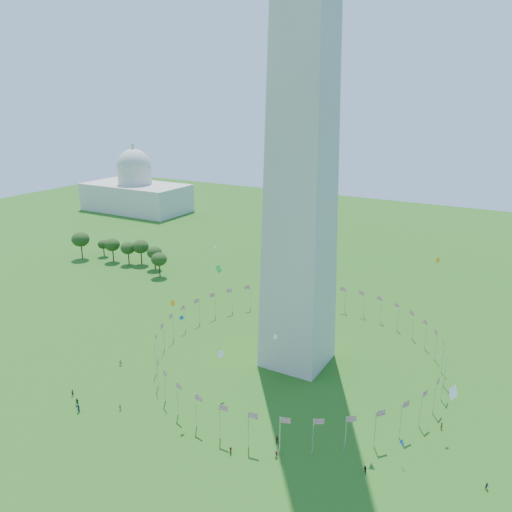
# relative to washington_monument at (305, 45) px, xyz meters

# --- Properties ---
(ground) EXTENTS (600.00, 600.00, 0.00)m
(ground) POSITION_rel_washington_monument_xyz_m (0.00, -50.00, -84.50)
(ground) COLOR #1E5313
(ground) RESTS_ON ground
(washington_monument) EXTENTS (16.80, 16.80, 169.00)m
(washington_monument) POSITION_rel_washington_monument_xyz_m (0.00, 0.00, 0.00)
(washington_monument) COLOR beige
(washington_monument) RESTS_ON ground
(flag_ring) EXTENTS (80.24, 80.24, 9.00)m
(flag_ring) POSITION_rel_washington_monument_xyz_m (-0.00, 0.00, -80.00)
(flag_ring) COLOR silver
(flag_ring) RESTS_ON ground
(capitol_building) EXTENTS (70.00, 35.00, 46.00)m
(capitol_building) POSITION_rel_washington_monument_xyz_m (-180.00, 130.00, -61.50)
(capitol_building) COLOR beige
(capitol_building) RESTS_ON ground
(crowd) EXTENTS (96.56, 64.34, 1.99)m
(crowd) POSITION_rel_washington_monument_xyz_m (5.70, -51.97, -83.61)
(crowd) COLOR black
(crowd) RESTS_ON ground
(kites_aloft) EXTENTS (120.37, 73.01, 36.78)m
(kites_aloft) POSITION_rel_washington_monument_xyz_m (9.53, -25.30, -64.64)
(kites_aloft) COLOR blue
(kites_aloft) RESTS_ON ground
(tree_line_west) EXTENTS (55.81, 15.77, 12.69)m
(tree_line_west) POSITION_rel_washington_monument_xyz_m (-106.58, 40.41, -78.98)
(tree_line_west) COLOR #2D511B
(tree_line_west) RESTS_ON ground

